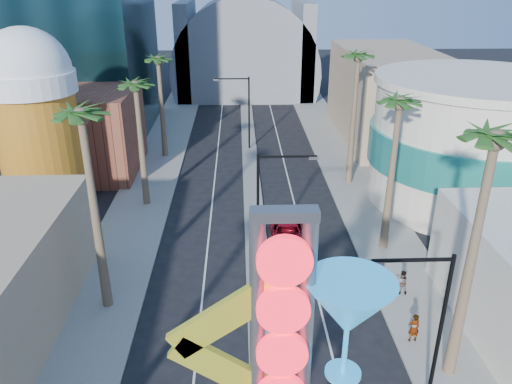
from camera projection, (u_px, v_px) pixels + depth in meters
The scene contains 21 objects.
sidewalk_west at pixel (150, 181), 46.76m from camera, with size 5.00×100.00×0.15m, color gray.
sidewalk_east at pixel (351, 178), 47.39m from camera, with size 5.00×100.00×0.15m, color gray.
median at pixel (251, 168), 49.81m from camera, with size 1.60×84.00×0.15m, color gray.
brick_filler_west at pixel (84, 132), 47.69m from camera, with size 10.00×10.00×8.00m, color brown.
filler_east at pixel (387, 95), 57.47m from camera, with size 10.00×20.00×10.00m, color tan.
beer_mug at pixel (35, 115), 38.79m from camera, with size 7.00×7.00×14.50m.
turquoise_building at pixel (471, 142), 41.00m from camera, with size 16.60×16.60×10.60m.
canopy at pixel (245, 66), 79.14m from camera, with size 22.00×16.00×22.00m.
neon_sign at pixel (308, 367), 14.91m from camera, with size 6.53×2.60×12.55m.
streetlight_0 at pixel (267, 200), 31.44m from camera, with size 3.79×0.25×8.00m.
streetlight_1 at pixel (244, 106), 53.32m from camera, with size 3.79×0.25×8.00m.
streetlight_2 at pixel (431, 321), 20.71m from camera, with size 3.45×0.25×8.00m.
palm_1 at pixel (83, 130), 25.06m from camera, with size 2.40×2.40×12.70m.
palm_2 at pixel (136, 94), 38.39m from camera, with size 2.40×2.40×11.20m.
palm_3 at pixel (158, 66), 49.35m from camera, with size 2.40×2.40×11.20m.
palm_5 at pixel (492, 158), 20.00m from camera, with size 2.40×2.40×13.20m.
palm_6 at pixel (399, 113), 31.50m from camera, with size 2.40×2.40×11.70m.
palm_7 at pixel (358, 65), 42.09m from camera, with size 2.40×2.40×12.70m.
red_pickup at pixel (287, 234), 35.98m from camera, with size 2.59×5.61×1.56m, color maroon.
pedestrian_a at pixel (414, 328), 26.16m from camera, with size 0.62×0.41×1.69m, color gray.
pedestrian_b at pixel (402, 282), 30.12m from camera, with size 0.75×0.59×1.55m, color gray.
Camera 1 is at (-1.15, -8.47, 18.14)m, focal length 35.00 mm.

